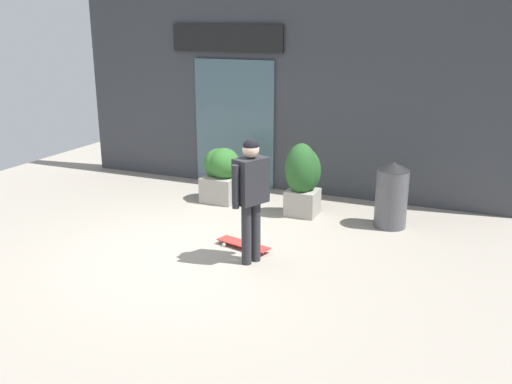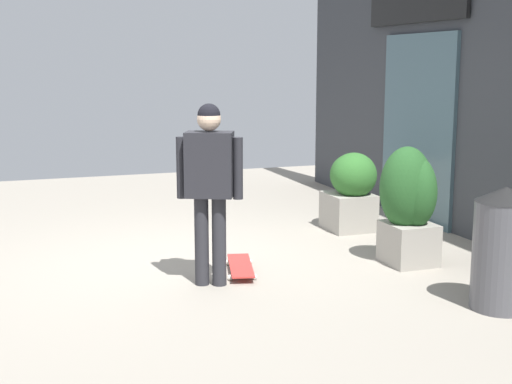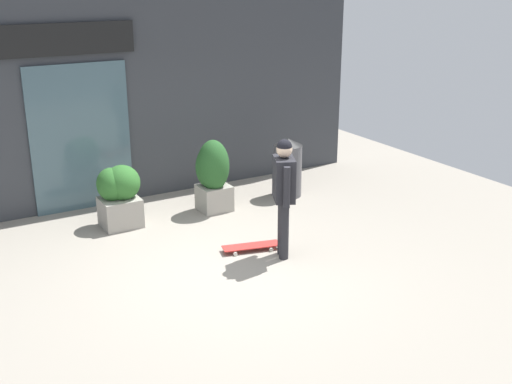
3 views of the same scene
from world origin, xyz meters
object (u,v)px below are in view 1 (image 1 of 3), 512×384
(skateboard, at_px, (244,244))
(trash_bin, at_px, (392,195))
(planter_box_left, at_px, (302,176))
(planter_box_right, at_px, (221,172))
(skateboarder, at_px, (251,189))

(skateboard, xyz_separation_m, trash_bin, (1.70, 1.70, 0.45))
(planter_box_left, relative_size, planter_box_right, 1.25)
(skateboard, bearing_deg, trash_bin, -120.89)
(planter_box_left, relative_size, trash_bin, 1.16)
(skateboard, height_order, planter_box_left, planter_box_left)
(skateboard, bearing_deg, planter_box_right, -41.05)
(planter_box_left, height_order, trash_bin, planter_box_left)
(skateboarder, xyz_separation_m, trash_bin, (1.42, 2.08, -0.50))
(skateboarder, bearing_deg, trash_bin, -99.92)
(skateboarder, relative_size, planter_box_left, 1.39)
(planter_box_left, bearing_deg, trash_bin, 0.25)
(planter_box_right, height_order, trash_bin, trash_bin)
(skateboarder, distance_m, trash_bin, 2.57)
(skateboard, relative_size, trash_bin, 0.82)
(planter_box_left, bearing_deg, skateboarder, -89.49)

